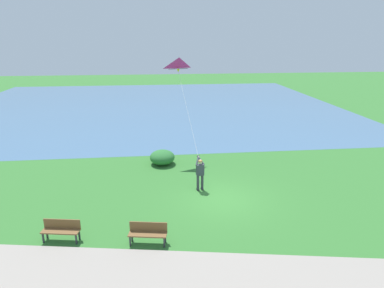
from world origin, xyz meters
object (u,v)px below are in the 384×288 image
object	(u,v)px
park_bench_far_walkway	(61,229)
lakeside_shrub	(162,157)
person_kite_flyer	(200,172)
park_bench_near_walkway	(148,232)
flying_kite	(179,65)

from	to	relation	value
park_bench_far_walkway	lakeside_shrub	world-z (taller)	lakeside_shrub
person_kite_flyer	lakeside_shrub	size ratio (longest dim) A/B	1.09
park_bench_far_walkway	lakeside_shrub	bearing A→B (deg)	-27.48
person_kite_flyer	lakeside_shrub	xyz separation A→B (m)	(4.09, 1.90, -0.59)
park_bench_near_walkway	flying_kite	bearing A→B (deg)	-11.75
person_kite_flyer	flying_kite	xyz separation A→B (m)	(4.97, 0.68, 5.09)
flying_kite	lakeside_shrub	world-z (taller)	flying_kite
flying_kite	park_bench_far_walkway	bearing A→B (deg)	148.84
flying_kite	park_bench_far_walkway	xyz separation A→B (m)	(-9.01, 5.45, -5.63)
person_kite_flyer	park_bench_far_walkway	size ratio (longest dim) A/B	1.18
lakeside_shrub	person_kite_flyer	bearing A→B (deg)	-155.07
park_bench_near_walkway	lakeside_shrub	bearing A→B (deg)	-5.09
flying_kite	park_bench_far_walkway	distance (m)	11.94
park_bench_near_walkway	lakeside_shrub	world-z (taller)	lakeside_shrub
park_bench_far_walkway	person_kite_flyer	bearing A→B (deg)	-56.62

